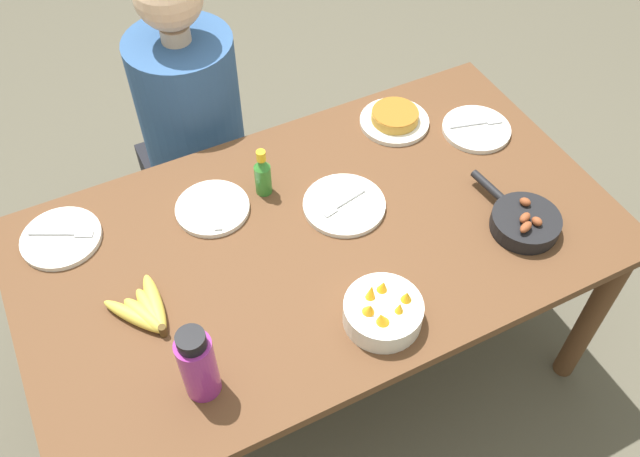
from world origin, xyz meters
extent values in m
plane|color=#565142|center=(0.00, 0.00, 0.00)|extent=(14.00, 14.00, 0.00)
cube|color=brown|center=(0.00, 0.00, 0.72)|extent=(1.68, 0.95, 0.03)
cylinder|color=brown|center=(0.78, -0.41, 0.35)|extent=(0.07, 0.07, 0.70)
cylinder|color=brown|center=(-0.78, 0.41, 0.35)|extent=(0.07, 0.07, 0.70)
cylinder|color=brown|center=(0.78, 0.41, 0.35)|extent=(0.07, 0.07, 0.70)
ellipsoid|color=gold|center=(-0.49, -0.03, 0.76)|extent=(0.05, 0.20, 0.04)
ellipsoid|color=gold|center=(-0.50, -0.04, 0.76)|extent=(0.06, 0.16, 0.04)
ellipsoid|color=gold|center=(-0.52, -0.05, 0.76)|extent=(0.10, 0.16, 0.04)
ellipsoid|color=gold|center=(-0.55, -0.04, 0.76)|extent=(0.14, 0.18, 0.04)
cylinder|color=#4C3819|center=(-0.49, -0.11, 0.76)|extent=(0.02, 0.02, 0.04)
cylinder|color=black|center=(0.53, -0.24, 0.74)|extent=(0.19, 0.19, 0.01)
cylinder|color=black|center=(0.53, -0.24, 0.77)|extent=(0.19, 0.19, 0.04)
cylinder|color=black|center=(0.51, -0.08, 0.78)|extent=(0.04, 0.13, 0.02)
ellipsoid|color=brown|center=(0.51, -0.25, 0.80)|extent=(0.05, 0.04, 0.02)
ellipsoid|color=brown|center=(0.49, -0.27, 0.81)|extent=(0.05, 0.04, 0.03)
ellipsoid|color=brown|center=(0.55, -0.20, 0.80)|extent=(0.04, 0.04, 0.03)
ellipsoid|color=brown|center=(0.53, -0.27, 0.80)|extent=(0.04, 0.04, 0.03)
cylinder|color=silver|center=(0.43, 0.31, 0.75)|extent=(0.23, 0.23, 0.02)
cylinder|color=gold|center=(0.43, 0.31, 0.77)|extent=(0.15, 0.15, 0.03)
cylinder|color=#9B601E|center=(0.43, 0.31, 0.79)|extent=(0.15, 0.15, 0.00)
cylinder|color=silver|center=(0.65, 0.16, 0.75)|extent=(0.22, 0.22, 0.02)
cylinder|color=#B2B2B7|center=(0.62, 0.18, 0.76)|extent=(0.12, 0.04, 0.01)
cube|color=#B2B2B7|center=(0.71, 0.16, 0.76)|extent=(0.05, 0.03, 0.00)
cylinder|color=silver|center=(-0.24, 0.22, 0.75)|extent=(0.21, 0.21, 0.02)
cylinder|color=#B2B2B7|center=(-0.21, 0.24, 0.76)|extent=(0.05, 0.13, 0.01)
cube|color=#B2B2B7|center=(-0.24, 0.16, 0.76)|extent=(0.04, 0.06, 0.00)
cylinder|color=silver|center=(0.11, 0.06, 0.75)|extent=(0.24, 0.24, 0.02)
cylinder|color=#B2B2B7|center=(0.13, 0.07, 0.76)|extent=(0.11, 0.03, 0.01)
cube|color=#B2B2B7|center=(0.06, 0.05, 0.76)|extent=(0.05, 0.03, 0.00)
cylinder|color=silver|center=(-0.65, 0.31, 0.75)|extent=(0.22, 0.22, 0.02)
cylinder|color=#B2B2B7|center=(-0.67, 0.33, 0.76)|extent=(0.12, 0.06, 0.01)
cube|color=#B2B2B7|center=(-0.59, 0.29, 0.76)|extent=(0.05, 0.04, 0.00)
cylinder|color=silver|center=(0.02, -0.32, 0.77)|extent=(0.20, 0.20, 0.07)
cone|color=#F4A819|center=(0.07, -0.33, 0.82)|extent=(0.04, 0.04, 0.04)
cone|color=#F4A819|center=(0.04, -0.28, 0.82)|extent=(0.05, 0.04, 0.04)
cone|color=#F4A819|center=(0.00, -0.28, 0.82)|extent=(0.04, 0.04, 0.05)
cone|color=#F4A819|center=(-0.03, -0.32, 0.82)|extent=(0.04, 0.05, 0.05)
cone|color=#F4A819|center=(-0.01, -0.36, 0.82)|extent=(0.06, 0.06, 0.05)
cone|color=#F4A819|center=(0.04, -0.35, 0.82)|extent=(0.04, 0.04, 0.04)
cylinder|color=#992D89|center=(-0.45, -0.29, 0.84)|extent=(0.08, 0.08, 0.20)
cylinder|color=black|center=(-0.45, -0.29, 0.95)|extent=(0.07, 0.07, 0.03)
cylinder|color=#337F2D|center=(-0.07, 0.23, 0.79)|extent=(0.05, 0.05, 0.10)
cone|color=#337F2D|center=(-0.07, 0.23, 0.85)|extent=(0.05, 0.05, 0.03)
cylinder|color=gold|center=(-0.07, 0.23, 0.88)|extent=(0.03, 0.03, 0.03)
cube|color=black|center=(-0.14, 0.71, 0.23)|extent=(0.38, 0.38, 0.47)
cylinder|color=#2D5184|center=(-0.14, 0.71, 0.73)|extent=(0.35, 0.35, 0.52)
cylinder|color=#DBB28E|center=(-0.14, 0.71, 1.01)|extent=(0.09, 0.09, 0.05)
camera|label=1|loc=(-0.54, -1.08, 2.21)|focal=38.00mm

